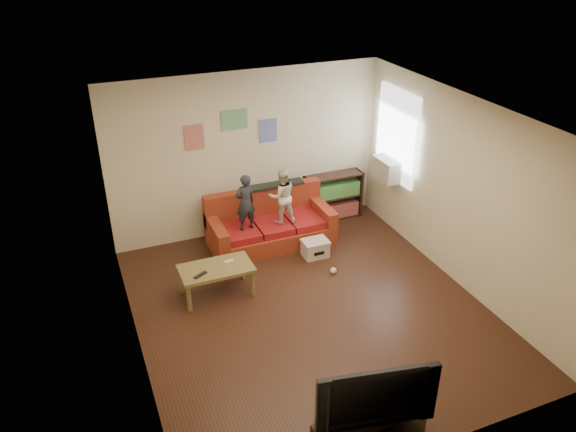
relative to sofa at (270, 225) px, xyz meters
name	(u,v)px	position (x,y,z in m)	size (l,w,h in m)	color
room_shell	(312,222)	(-0.15, -1.94, 1.06)	(4.52, 5.02, 2.72)	#412317
sofa	(270,225)	(0.00, 0.00, 0.00)	(1.98, 0.91, 0.87)	#98341D
child_a	(245,202)	(-0.45, -0.17, 0.58)	(0.33, 0.22, 0.91)	#242931
child_b	(282,196)	(0.15, -0.17, 0.58)	(0.44, 0.34, 0.91)	silver
coffee_table	(216,271)	(-1.21, -1.11, 0.09)	(1.00, 0.55, 0.45)	olive
remote	(200,275)	(-1.46, -1.23, 0.17)	(0.20, 0.05, 0.02)	black
game_controller	(229,262)	(-1.01, -1.06, 0.17)	(0.13, 0.04, 0.03)	white
bookshelf	(333,199)	(1.32, 0.36, 0.07)	(1.03, 0.31, 0.82)	#352018
window	(396,136)	(2.07, -0.29, 1.35)	(0.04, 1.08, 1.48)	white
ac_unit	(387,169)	(1.95, -0.29, 0.79)	(0.28, 0.55, 0.35)	#B7B2A3
artwork_left	(194,138)	(-1.00, 0.55, 1.46)	(0.30, 0.01, 0.40)	#D87266
artwork_center	(235,120)	(-0.35, 0.55, 1.66)	(0.42, 0.01, 0.32)	#72B27F
artwork_right	(268,131)	(0.20, 0.55, 1.41)	(0.30, 0.01, 0.38)	#727FCC
file_box	(315,248)	(0.49, -0.70, -0.15)	(0.40, 0.31, 0.28)	silver
tv_stand	(369,431)	(-0.54, -4.19, -0.08)	(1.14, 0.38, 0.43)	black
television	(373,390)	(-0.54, -4.19, 0.47)	(1.17, 0.15, 0.67)	black
tissue	(333,271)	(0.54, -1.26, -0.24)	(0.10, 0.10, 0.10)	white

